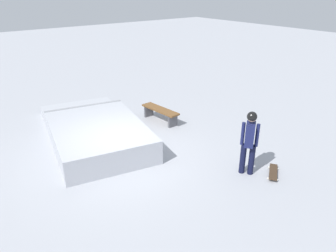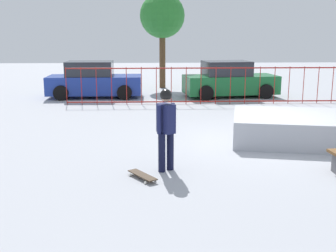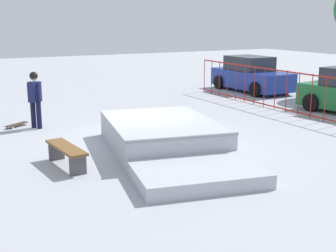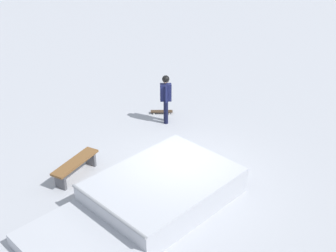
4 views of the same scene
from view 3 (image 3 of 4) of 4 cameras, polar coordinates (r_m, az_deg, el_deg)
ground_plane at (r=12.84m, az=-3.91°, el=-1.56°), size 60.00×60.00×0.00m
skate_ramp at (r=11.42m, az=-0.14°, el=-1.75°), size 5.81×3.64×0.74m
skater at (r=14.39m, az=-16.20°, el=3.65°), size 0.40×0.44×1.73m
skateboard at (r=14.94m, az=-18.26°, el=0.19°), size 0.61×0.77×0.09m
perimeter_fence at (r=16.23m, az=16.64°, el=3.78°), size 12.58×0.05×1.50m
park_bench at (r=10.52m, az=-12.52°, el=-3.12°), size 1.63×0.54×0.48m
parked_car_blue at (r=21.61m, az=10.24°, el=6.19°), size 4.12×1.96×1.60m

